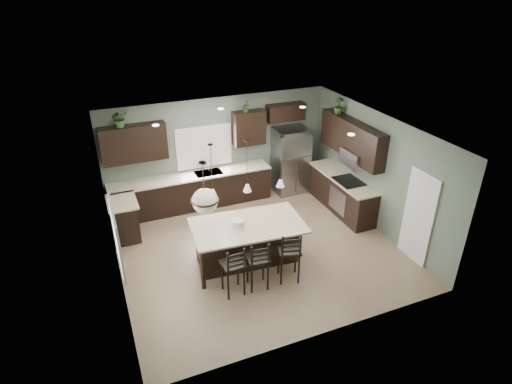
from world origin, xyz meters
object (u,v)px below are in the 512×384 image
object	(u,v)px
kitchen_island	(248,243)
refrigerator	(291,160)
plant_back_left	(120,118)
bar_stool_right	(289,255)
bar_stool_center	(257,264)
bar_stool_left	(233,269)
serving_dish	(238,223)

from	to	relation	value
kitchen_island	refrigerator	bearing A→B (deg)	53.55
plant_back_left	bar_stool_right	bearing A→B (deg)	-55.64
kitchen_island	bar_stool_center	world-z (taller)	bar_stool_center
bar_stool_right	bar_stool_left	bearing A→B (deg)	-165.52
kitchen_island	bar_stool_left	xyz separation A→B (m)	(-0.63, -0.84, 0.09)
refrigerator	serving_dish	world-z (taller)	refrigerator
kitchen_island	serving_dish	size ratio (longest dim) A/B	9.69
bar_stool_right	plant_back_left	size ratio (longest dim) A/B	2.80
bar_stool_center	bar_stool_right	bearing A→B (deg)	5.06
bar_stool_left	bar_stool_center	distance (m)	0.50
kitchen_island	serving_dish	world-z (taller)	serving_dish
bar_stool_center	bar_stool_right	distance (m)	0.67
refrigerator	kitchen_island	bearing A→B (deg)	-131.12
bar_stool_left	bar_stool_right	bearing A→B (deg)	-3.47
serving_dish	refrigerator	bearing A→B (deg)	46.37
kitchen_island	plant_back_left	size ratio (longest dim) A/B	5.59
bar_stool_left	plant_back_left	world-z (taller)	plant_back_left
refrigerator	bar_stool_center	xyz separation A→B (m)	(-2.46, -3.52, -0.37)
bar_stool_left	bar_stool_right	size ratio (longest dim) A/B	0.95
refrigerator	kitchen_island	world-z (taller)	refrigerator
refrigerator	bar_stool_right	xyz separation A→B (m)	(-1.79, -3.53, -0.34)
plant_back_left	serving_dish	bearing A→B (deg)	-57.57
serving_dish	bar_stool_center	distance (m)	0.97
serving_dish	bar_stool_right	distance (m)	1.22
bar_stool_center	bar_stool_right	size ratio (longest dim) A/B	0.95
serving_dish	bar_stool_right	size ratio (longest dim) A/B	0.21
bar_stool_center	refrigerator	bearing A→B (deg)	61.55
plant_back_left	kitchen_island	bearing A→B (deg)	-54.96
bar_stool_left	bar_stool_center	bearing A→B (deg)	-3.48
bar_stool_center	plant_back_left	size ratio (longest dim) A/B	2.64
bar_stool_center	bar_stool_right	xyz separation A→B (m)	(0.67, -0.02, 0.03)
serving_dish	bar_stool_right	xyz separation A→B (m)	(0.74, -0.88, -0.41)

